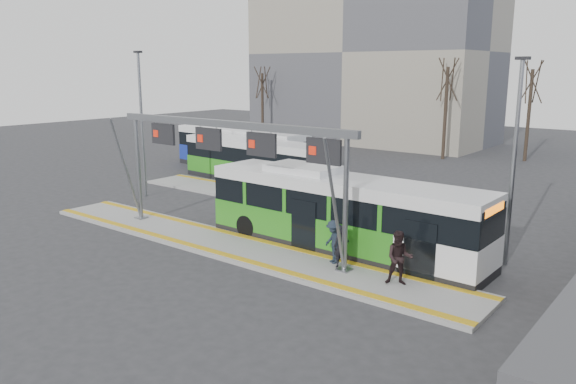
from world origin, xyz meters
name	(u,v)px	position (x,y,z in m)	size (l,w,h in m)	color
ground	(231,247)	(0.00, 0.00, 0.00)	(120.00, 120.00, 0.00)	#2D2D30
platform_main	(231,246)	(0.00, 0.00, 0.07)	(22.00, 3.00, 0.15)	gray
platform_second	(278,199)	(-4.00, 8.00, 0.07)	(20.00, 3.00, 0.15)	gray
tactile_main	(231,244)	(0.00, 0.00, 0.16)	(22.00, 2.65, 0.02)	#C59217
tactile_second	(290,194)	(-4.00, 9.15, 0.16)	(20.00, 0.35, 0.02)	#C59217
gantry	(227,146)	(-0.35, 0.25, 4.30)	(13.00, 1.68, 5.20)	slate
apartment_block	(374,51)	(-14.00, 36.00, 9.21)	(24.50, 12.50, 18.40)	gray
hero_bus	(342,214)	(3.84, 2.64, 1.56)	(12.43, 2.79, 3.41)	black
bg_bus_green	(255,161)	(-8.56, 11.22, 1.41)	(11.51, 3.10, 2.85)	black
bg_bus_blue	(241,149)	(-12.70, 14.27, 1.51)	(11.85, 3.35, 3.05)	black
passenger_a	(341,247)	(5.24, 0.48, 0.95)	(0.59, 0.38, 1.60)	black
passenger_b	(399,258)	(7.71, 0.31, 1.10)	(0.92, 0.72, 1.90)	black
passenger_c	(334,242)	(4.71, 0.74, 0.99)	(1.08, 0.62, 1.67)	#1A2430
tree_left	(447,80)	(-2.73, 28.47, 6.54)	(1.40, 1.40, 8.62)	#382B21
tree_mid	(532,82)	(3.04, 31.61, 6.38)	(1.40, 1.40, 8.41)	#382B21
tree_far	(262,83)	(-22.58, 28.21, 6.02)	(1.40, 1.40, 7.94)	#382B21
lamp_west	(142,121)	(-10.88, 3.97, 4.46)	(0.50, 0.25, 8.44)	slate
lamp_east	(514,158)	(9.84, 5.11, 4.18)	(0.50, 0.25, 7.88)	slate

